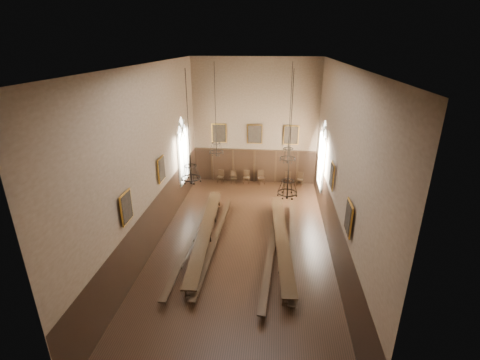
% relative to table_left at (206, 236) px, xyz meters
% --- Properties ---
extents(floor, '(9.00, 18.00, 0.02)m').
position_rel_table_left_xyz_m(floor, '(1.96, -0.13, -0.38)').
color(floor, black).
rests_on(floor, ground).
extents(ceiling, '(9.00, 18.00, 0.02)m').
position_rel_table_left_xyz_m(ceiling, '(1.96, -0.13, 8.64)').
color(ceiling, black).
rests_on(ceiling, ground).
extents(wall_back, '(9.00, 0.02, 9.00)m').
position_rel_table_left_xyz_m(wall_back, '(1.96, 8.88, 4.13)').
color(wall_back, '#79614A').
rests_on(wall_back, ground).
extents(wall_front, '(9.00, 0.02, 9.00)m').
position_rel_table_left_xyz_m(wall_front, '(1.96, -9.14, 4.13)').
color(wall_front, '#79614A').
rests_on(wall_front, ground).
extents(wall_left, '(0.02, 18.00, 9.00)m').
position_rel_table_left_xyz_m(wall_left, '(-2.55, -0.13, 4.13)').
color(wall_left, '#79614A').
rests_on(wall_left, ground).
extents(wall_right, '(0.02, 18.00, 9.00)m').
position_rel_table_left_xyz_m(wall_right, '(6.47, -0.13, 4.13)').
color(wall_right, '#79614A').
rests_on(wall_right, ground).
extents(wainscot_panelling, '(9.00, 18.00, 2.50)m').
position_rel_table_left_xyz_m(wainscot_panelling, '(1.96, -0.13, 0.88)').
color(wainscot_panelling, black).
rests_on(wainscot_panelling, floor).
extents(table_left, '(1.19, 9.62, 0.75)m').
position_rel_table_left_xyz_m(table_left, '(0.00, 0.00, 0.00)').
color(table_left, black).
rests_on(table_left, floor).
extents(table_right, '(1.25, 9.23, 0.72)m').
position_rel_table_left_xyz_m(table_right, '(3.97, -0.25, -0.02)').
color(table_right, black).
rests_on(table_right, floor).
extents(bench_left_outer, '(0.42, 10.48, 0.47)m').
position_rel_table_left_xyz_m(bench_left_outer, '(-0.67, -0.01, -0.07)').
color(bench_left_outer, black).
rests_on(bench_left_outer, floor).
extents(bench_left_inner, '(0.47, 9.43, 0.42)m').
position_rel_table_left_xyz_m(bench_left_inner, '(0.54, -0.36, -0.10)').
color(bench_left_inner, black).
rests_on(bench_left_inner, floor).
extents(bench_right_inner, '(0.95, 10.51, 0.47)m').
position_rel_table_left_xyz_m(bench_right_inner, '(3.50, -0.32, -0.07)').
color(bench_right_inner, black).
rests_on(bench_right_inner, floor).
extents(bench_right_outer, '(0.63, 9.49, 0.43)m').
position_rel_table_left_xyz_m(bench_right_outer, '(4.52, -0.19, -0.10)').
color(bench_right_outer, black).
rests_on(bench_right_outer, floor).
extents(chair_1, '(0.50, 0.50, 0.96)m').
position_rel_table_left_xyz_m(chair_1, '(-0.54, 8.34, -0.08)').
color(chair_1, black).
rests_on(chair_1, floor).
extents(chair_2, '(0.47, 0.47, 0.94)m').
position_rel_table_left_xyz_m(chair_2, '(0.46, 8.37, -0.09)').
color(chair_2, black).
rests_on(chair_2, floor).
extents(chair_3, '(0.45, 0.45, 0.98)m').
position_rel_table_left_xyz_m(chair_3, '(1.41, 8.40, -0.08)').
color(chair_3, black).
rests_on(chair_3, floor).
extents(chair_4, '(0.57, 0.57, 1.04)m').
position_rel_table_left_xyz_m(chair_4, '(2.52, 8.38, -0.06)').
color(chair_4, black).
rests_on(chair_4, floor).
extents(chair_6, '(0.46, 0.46, 0.96)m').
position_rel_table_left_xyz_m(chair_6, '(4.48, 8.48, -0.09)').
color(chair_6, black).
rests_on(chair_6, floor).
extents(chair_7, '(0.52, 0.52, 1.00)m').
position_rel_table_left_xyz_m(chair_7, '(5.36, 8.38, -0.07)').
color(chair_7, black).
rests_on(chair_7, floor).
extents(chandelier_back_left, '(0.76, 0.76, 4.79)m').
position_rel_table_left_xyz_m(chandelier_back_left, '(0.30, 2.17, 4.33)').
color(chandelier_back_left, black).
rests_on(chandelier_back_left, ceiling).
extents(chandelier_back_right, '(0.87, 0.87, 5.24)m').
position_rel_table_left_xyz_m(chandelier_back_right, '(4.18, 2.77, 3.88)').
color(chandelier_back_right, black).
rests_on(chandelier_back_right, ceiling).
extents(chandelier_front_left, '(0.83, 0.83, 4.55)m').
position_rel_table_left_xyz_m(chandelier_front_left, '(0.01, -2.40, 4.53)').
color(chandelier_front_left, black).
rests_on(chandelier_front_left, ceiling).
extents(chandelier_front_right, '(0.83, 0.83, 5.15)m').
position_rel_table_left_xyz_m(chandelier_front_right, '(4.05, -2.16, 3.98)').
color(chandelier_front_right, black).
rests_on(chandelier_front_right, ceiling).
extents(portrait_back_0, '(1.10, 0.12, 1.40)m').
position_rel_table_left_xyz_m(portrait_back_0, '(-0.64, 8.75, 3.33)').
color(portrait_back_0, gold).
rests_on(portrait_back_0, wall_back).
extents(portrait_back_1, '(1.10, 0.12, 1.40)m').
position_rel_table_left_xyz_m(portrait_back_1, '(1.96, 8.75, 3.33)').
color(portrait_back_1, gold).
rests_on(portrait_back_1, wall_back).
extents(portrait_back_2, '(1.10, 0.12, 1.40)m').
position_rel_table_left_xyz_m(portrait_back_2, '(4.56, 8.75, 3.33)').
color(portrait_back_2, gold).
rests_on(portrait_back_2, wall_back).
extents(portrait_left_0, '(0.12, 1.00, 1.30)m').
position_rel_table_left_xyz_m(portrait_left_0, '(-2.42, 0.87, 3.33)').
color(portrait_left_0, gold).
rests_on(portrait_left_0, wall_left).
extents(portrait_left_1, '(0.12, 1.00, 1.30)m').
position_rel_table_left_xyz_m(portrait_left_1, '(-2.42, -3.63, 3.33)').
color(portrait_left_1, gold).
rests_on(portrait_left_1, wall_left).
extents(portrait_right_0, '(0.12, 1.00, 1.30)m').
position_rel_table_left_xyz_m(portrait_right_0, '(6.34, 0.87, 3.33)').
color(portrait_right_0, gold).
rests_on(portrait_right_0, wall_right).
extents(portrait_right_1, '(0.12, 1.00, 1.30)m').
position_rel_table_left_xyz_m(portrait_right_1, '(6.34, -3.63, 3.33)').
color(portrait_right_1, gold).
rests_on(portrait_right_1, wall_right).
extents(window_right, '(0.20, 2.20, 4.60)m').
position_rel_table_left_xyz_m(window_right, '(6.39, 5.37, 3.03)').
color(window_right, white).
rests_on(window_right, wall_right).
extents(window_left, '(0.20, 2.20, 4.60)m').
position_rel_table_left_xyz_m(window_left, '(-2.47, 5.37, 3.03)').
color(window_left, white).
rests_on(window_left, wall_left).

